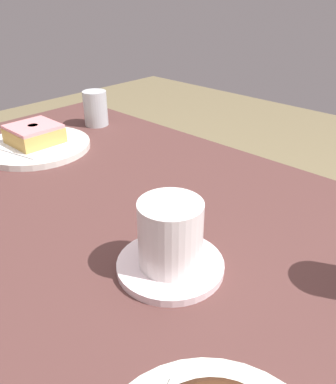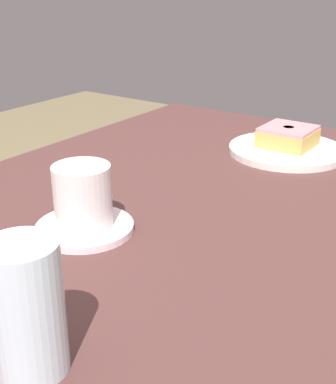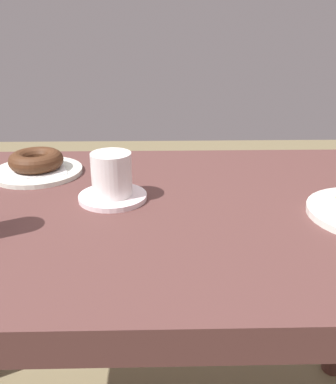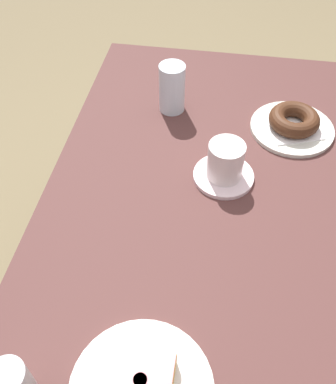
% 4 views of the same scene
% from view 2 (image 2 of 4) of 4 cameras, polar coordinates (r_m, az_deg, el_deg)
% --- Properties ---
extents(table, '(1.19, 0.70, 0.70)m').
position_cam_2_polar(table, '(0.81, -2.83, -8.08)').
color(table, '#4F2E2B').
rests_on(table, ground_plane).
extents(plate_glazed_square, '(0.22, 0.22, 0.01)m').
position_cam_2_polar(plate_glazed_square, '(1.04, 12.66, 4.42)').
color(plate_glazed_square, silver).
rests_on(plate_glazed_square, table).
extents(napkin_glazed_square, '(0.15, 0.15, 0.00)m').
position_cam_2_polar(napkin_glazed_square, '(1.04, 12.70, 4.82)').
color(napkin_glazed_square, white).
rests_on(napkin_glazed_square, plate_glazed_square).
extents(donut_glazed_square, '(0.09, 0.09, 0.04)m').
position_cam_2_polar(donut_glazed_square, '(1.04, 12.79, 5.88)').
color(donut_glazed_square, tan).
rests_on(donut_glazed_square, napkin_glazed_square).
extents(water_glass, '(0.06, 0.06, 0.12)m').
position_cam_2_polar(water_glass, '(0.47, -14.96, -12.07)').
color(water_glass, silver).
rests_on(water_glass, table).
extents(coffee_cup, '(0.13, 0.13, 0.09)m').
position_cam_2_polar(coffee_cup, '(0.71, -9.13, -1.21)').
color(coffee_cup, silver).
rests_on(coffee_cup, table).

